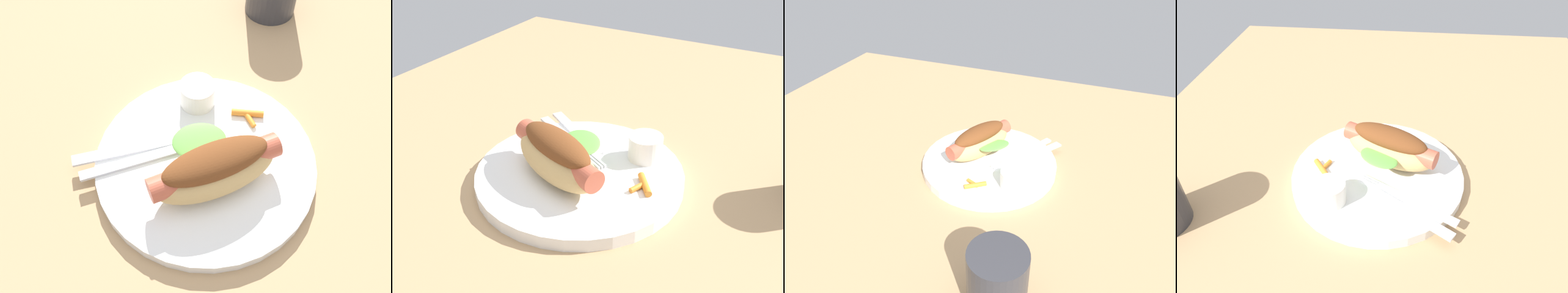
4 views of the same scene
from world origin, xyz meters
TOP-DOWN VIEW (x-y plane):
  - ground_plane at (0.00, 0.00)cm, footprint 120.00×90.00cm
  - plate at (-1.36, 1.55)cm, footprint 25.41×25.41cm
  - hot_dog at (1.13, 0.38)cm, footprint 12.56×15.17cm
  - sauce_ramekin at (-7.80, 7.41)cm, footprint 4.34×4.34cm
  - fork at (-6.78, -3.13)cm, footprint 8.60×14.08cm
  - knife at (-8.97, -3.36)cm, footprint 8.45×11.69cm
  - carrot_garnish at (-1.66, 9.79)cm, footprint 3.77×2.97cm
  - drinking_cup at (-12.55, 29.35)cm, footprint 7.44×7.44cm

SIDE VIEW (x-z plane):
  - ground_plane at x=0.00cm, z-range -1.80..0.00cm
  - plate at x=-1.36cm, z-range 0.00..1.60cm
  - knife at x=-8.97cm, z-range 1.60..1.96cm
  - fork at x=-6.78cm, z-range 1.60..2.00cm
  - carrot_garnish at x=-1.66cm, z-range 1.58..2.39cm
  - sauce_ramekin at x=-7.80cm, z-range 1.60..4.74cm
  - hot_dog at x=1.13cm, z-range 1.70..7.64cm
  - drinking_cup at x=-12.55cm, z-range 0.00..9.69cm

